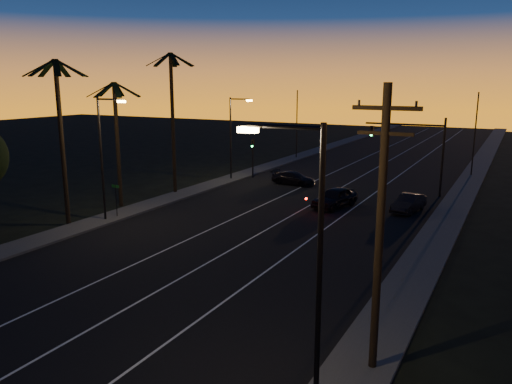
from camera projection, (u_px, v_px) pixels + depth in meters
The scene contains 21 objects.
road at pixel (297, 209), 40.29m from camera, with size 20.00×170.00×0.01m, color black.
sidewalk_left at pixel (184, 194), 45.42m from camera, with size 2.40×170.00×0.16m, color #343432.
sidewalk_right at pixel (443, 226), 35.12m from camera, with size 2.40×170.00×0.16m, color #343432.
lane_stripe_left at pixel (264, 204), 41.66m from camera, with size 0.12×160.00×0.01m, color silver.
lane_stripe_mid at pixel (303, 209), 40.05m from camera, with size 0.12×160.00×0.01m, color silver.
lane_stripe_right at pixel (345, 215), 38.44m from camera, with size 0.12×160.00×0.01m, color silver.
palm_near at pixel (60, 126), 34.22m from camera, with size 4.25×4.16×11.53m.
palm_mid at pixel (117, 130), 39.85m from camera, with size 4.25×4.16×10.03m.
palm_far at pixel (172, 110), 44.26m from camera, with size 4.25×4.16×12.53m.
streetlight_left_near at pixel (104, 149), 35.45m from camera, with size 2.55×0.26×9.00m.
streetlight_left_far at pixel (233, 132), 51.01m from camera, with size 2.55×0.26×8.50m.
streetlight_right_near at pixel (309, 258), 13.54m from camera, with size 2.55×0.26×9.00m.
street_sign at pixel (116, 197), 37.15m from camera, with size 0.70×0.06×2.60m.
utility_pole at pixel (380, 226), 16.58m from camera, with size 2.20×0.28×10.00m.
signal_mast at pixel (416, 142), 44.58m from camera, with size 7.10×0.41×7.00m.
signal_post at pixel (253, 151), 52.64m from camera, with size 0.28×0.37×4.20m.
far_pole_left at pixel (297, 125), 65.91m from camera, with size 0.14×0.14×9.00m, color black.
far_pole_right at pixel (475, 135), 53.21m from camera, with size 0.14×0.14×9.00m, color black.
lead_car at pixel (335, 197), 40.61m from camera, with size 3.06×5.57×1.62m.
right_car at pixel (409, 203), 39.23m from camera, with size 2.15×4.35×1.37m.
cross_car at pixel (293, 178), 49.72m from camera, with size 4.59×2.16×1.30m.
Camera 1 is at (15.47, -6.01, 10.00)m, focal length 35.00 mm.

